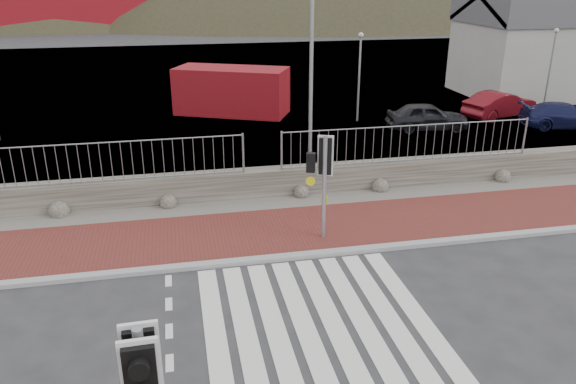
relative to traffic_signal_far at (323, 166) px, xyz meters
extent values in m
plane|color=#28282B|center=(-1.06, -3.92, -2.08)|extent=(220.00, 220.00, 0.00)
cube|color=maroon|center=(-1.06, 0.58, -2.04)|extent=(40.00, 3.00, 0.08)
cube|color=gray|center=(-1.06, -0.92, -2.03)|extent=(40.00, 0.25, 0.12)
cube|color=silver|center=(-3.16, -3.92, -2.07)|extent=(0.42, 5.60, 0.01)
cube|color=silver|center=(-2.56, -3.92, -2.07)|extent=(0.42, 5.60, 0.01)
cube|color=silver|center=(-1.96, -3.92, -2.07)|extent=(0.42, 5.60, 0.01)
cube|color=silver|center=(-1.36, -3.92, -2.07)|extent=(0.42, 5.60, 0.01)
cube|color=silver|center=(-0.76, -3.92, -2.07)|extent=(0.42, 5.60, 0.01)
cube|color=silver|center=(-0.16, -3.92, -2.07)|extent=(0.42, 5.60, 0.01)
cube|color=silver|center=(0.44, -3.92, -2.07)|extent=(0.42, 5.60, 0.01)
cube|color=silver|center=(1.04, -3.92, -2.07)|extent=(0.42, 5.60, 0.01)
cube|color=#59544C|center=(-1.06, 2.58, -2.05)|extent=(40.00, 1.50, 0.06)
cube|color=#423D36|center=(-1.06, 3.38, -1.63)|extent=(40.00, 0.60, 0.90)
cylinder|color=gray|center=(-5.86, 3.23, 0.02)|extent=(8.40, 0.04, 0.04)
cylinder|color=gray|center=(-1.66, 3.23, -0.58)|extent=(0.07, 0.07, 1.20)
cylinder|color=gray|center=(3.74, 3.23, 0.02)|extent=(8.40, 0.04, 0.04)
cylinder|color=gray|center=(-0.46, 3.23, -0.58)|extent=(0.07, 0.07, 1.20)
cylinder|color=gray|center=(7.94, 3.23, -0.58)|extent=(0.07, 0.07, 1.20)
cube|color=#4C4C4F|center=(-1.06, 23.98, -2.08)|extent=(120.00, 40.00, 0.50)
cube|color=#3F4C54|center=(-1.06, 58.98, -2.08)|extent=(220.00, 50.00, 0.05)
cube|color=#9E9E99|center=(18.94, 15.98, -0.08)|extent=(12.00, 6.00, 4.00)
ellipsoid|color=#2B301D|center=(-16.06, 83.98, -22.08)|extent=(106.40, 68.40, 76.00)
ellipsoid|color=#2B301D|center=(28.94, 83.98, -28.08)|extent=(140.00, 90.00, 100.00)
ellipsoid|color=#2B301D|center=(73.94, 83.98, -22.08)|extent=(112.00, 72.00, 80.00)
cube|color=black|center=(-4.21, -7.79, 0.42)|extent=(0.45, 0.28, 1.17)
cylinder|color=gray|center=(0.04, -0.01, -0.64)|extent=(0.11, 0.11, 2.87)
cube|color=#D2C10C|center=(0.04, -0.01, -1.00)|extent=(0.16, 0.13, 0.23)
cube|color=black|center=(0.04, -0.01, 0.23)|extent=(0.47, 0.37, 1.08)
sphere|color=#0CE53F|center=(0.04, -0.01, -0.08)|extent=(0.15, 0.15, 0.15)
cube|color=black|center=(-0.30, 0.11, 0.08)|extent=(0.27, 0.23, 0.51)
cylinder|color=gray|center=(0.69, 4.18, 1.46)|extent=(0.12, 0.12, 7.08)
cube|color=maroon|center=(-0.76, 14.73, -0.94)|extent=(5.92, 4.36, 2.28)
imported|color=black|center=(7.50, 9.81, -1.46)|extent=(3.78, 1.91, 1.23)
imported|color=#5F0D15|center=(11.97, 11.24, -1.44)|extent=(4.10, 2.49, 1.28)
imported|color=#141740|center=(13.80, 8.86, -1.51)|extent=(4.20, 2.46, 1.14)
camera|label=1|loc=(-3.63, -13.13, 4.66)|focal=35.00mm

